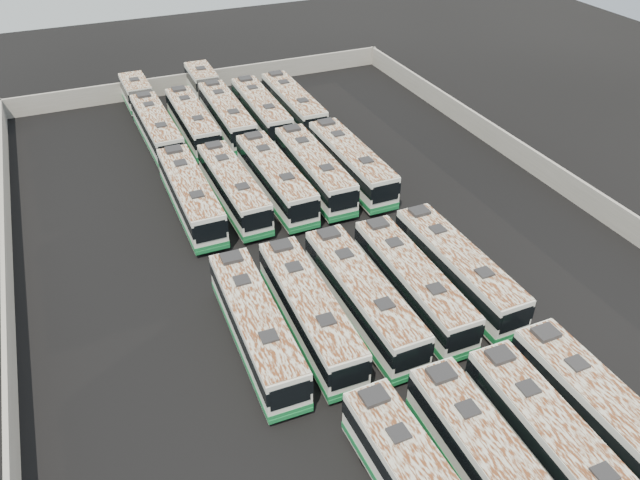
{
  "coord_description": "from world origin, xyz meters",
  "views": [
    {
      "loc": [
        -15.7,
        -34.96,
        27.92
      ],
      "look_at": [
        -0.88,
        -0.34,
        1.6
      ],
      "focal_mm": 35.0,
      "sensor_mm": 36.0,
      "label": 1
    }
  ],
  "objects_px": {
    "bus_back_center": "(218,103)",
    "bus_back_right": "(261,111)",
    "bus_midback_left": "(233,187)",
    "bus_back_far_left": "(150,116)",
    "bus_midfront_far_right": "(457,268)",
    "bus_midback_far_left": "(191,195)",
    "bus_midback_right": "(314,169)",
    "bus_back_far_right": "(293,105)",
    "bus_midback_center": "(275,178)",
    "bus_front_center": "(496,472)",
    "bus_midfront_center": "(362,296)",
    "bus_midfront_left": "(309,311)",
    "bus_front_right": "(557,448)",
    "bus_midfront_far_left": "(256,326)",
    "bus_midback_far_right": "(351,162)",
    "bus_front_far_right": "(608,420)",
    "bus_back_left": "(193,122)",
    "bus_midfront_right": "(412,282)"
  },
  "relations": [
    {
      "from": "bus_front_right",
      "to": "bus_back_far_left",
      "type": "relative_size",
      "value": 0.64
    },
    {
      "from": "bus_back_far_right",
      "to": "bus_midfront_far_left",
      "type": "bearing_deg",
      "value": -114.65
    },
    {
      "from": "bus_midfront_far_right",
      "to": "bus_midback_left",
      "type": "bearing_deg",
      "value": 122.46
    },
    {
      "from": "bus_midfront_far_right",
      "to": "bus_back_center",
      "type": "relative_size",
      "value": 0.63
    },
    {
      "from": "bus_midback_center",
      "to": "bus_back_right",
      "type": "relative_size",
      "value": 1.01
    },
    {
      "from": "bus_midfront_left",
      "to": "bus_midfront_center",
      "type": "bearing_deg",
      "value": -0.35
    },
    {
      "from": "bus_midfront_center",
      "to": "bus_back_right",
      "type": "bearing_deg",
      "value": 82.79
    },
    {
      "from": "bus_midback_far_right",
      "to": "bus_midback_left",
      "type": "bearing_deg",
      "value": 179.5
    },
    {
      "from": "bus_front_center",
      "to": "bus_back_left",
      "type": "xyz_separation_m",
      "value": [
        -3.7,
        45.23,
        -0.0
      ]
    },
    {
      "from": "bus_front_far_right",
      "to": "bus_back_left",
      "type": "distance_m",
      "value": 46.29
    },
    {
      "from": "bus_midback_center",
      "to": "bus_back_left",
      "type": "height_order",
      "value": "bus_midback_center"
    },
    {
      "from": "bus_front_right",
      "to": "bus_midfront_far_left",
      "type": "relative_size",
      "value": 0.99
    },
    {
      "from": "bus_midback_far_left",
      "to": "bus_midback_center",
      "type": "bearing_deg",
      "value": -1.06
    },
    {
      "from": "bus_midfront_center",
      "to": "bus_midback_center",
      "type": "bearing_deg",
      "value": 89.08
    },
    {
      "from": "bus_midback_far_right",
      "to": "bus_midback_right",
      "type": "bearing_deg",
      "value": 177.06
    },
    {
      "from": "bus_midback_right",
      "to": "bus_midfront_right",
      "type": "bearing_deg",
      "value": -89.54
    },
    {
      "from": "bus_midback_left",
      "to": "bus_back_far_left",
      "type": "distance_m",
      "value": 17.74
    },
    {
      "from": "bus_back_center",
      "to": "bus_back_right",
      "type": "relative_size",
      "value": 1.55
    },
    {
      "from": "bus_midfront_left",
      "to": "bus_midback_far_right",
      "type": "distance_m",
      "value": 20.04
    },
    {
      "from": "bus_midback_left",
      "to": "bus_front_far_right",
      "type": "bearing_deg",
      "value": -71.79
    },
    {
      "from": "bus_midback_far_left",
      "to": "bus_midback_far_right",
      "type": "bearing_deg",
      "value": -0.52
    },
    {
      "from": "bus_front_right",
      "to": "bus_back_right",
      "type": "relative_size",
      "value": 0.97
    },
    {
      "from": "bus_midfront_far_right",
      "to": "bus_midback_far_left",
      "type": "distance_m",
      "value": 22.25
    },
    {
      "from": "bus_back_far_left",
      "to": "bus_front_right",
      "type": "bearing_deg",
      "value": -78.5
    },
    {
      "from": "bus_front_far_right",
      "to": "bus_midback_right",
      "type": "relative_size",
      "value": 0.99
    },
    {
      "from": "bus_back_right",
      "to": "bus_back_far_left",
      "type": "bearing_deg",
      "value": 164.02
    },
    {
      "from": "bus_midfront_left",
      "to": "bus_back_center",
      "type": "xyz_separation_m",
      "value": [
        3.68,
        34.5,
        0.02
      ]
    },
    {
      "from": "bus_midback_far_left",
      "to": "bus_midback_far_right",
      "type": "distance_m",
      "value": 14.44
    },
    {
      "from": "bus_front_far_right",
      "to": "bus_back_far_right",
      "type": "bearing_deg",
      "value": 89.5
    },
    {
      "from": "bus_midback_center",
      "to": "bus_back_right",
      "type": "bearing_deg",
      "value": 75.0
    },
    {
      "from": "bus_front_center",
      "to": "bus_midfront_center",
      "type": "relative_size",
      "value": 0.98
    },
    {
      "from": "bus_midfront_far_left",
      "to": "bus_midfront_left",
      "type": "relative_size",
      "value": 1.0
    },
    {
      "from": "bus_back_far_left",
      "to": "bus_midback_far_right",
      "type": "bearing_deg",
      "value": -51.43
    },
    {
      "from": "bus_midfront_center",
      "to": "bus_front_right",
      "type": "bearing_deg",
      "value": -75.75
    },
    {
      "from": "bus_midfront_far_right",
      "to": "bus_back_far_right",
      "type": "height_order",
      "value": "bus_back_far_right"
    },
    {
      "from": "bus_midback_left",
      "to": "bus_midfront_far_right",
      "type": "bearing_deg",
      "value": -57.95
    },
    {
      "from": "bus_midback_right",
      "to": "bus_back_far_right",
      "type": "distance_m",
      "value": 14.46
    },
    {
      "from": "bus_midback_center",
      "to": "bus_back_center",
      "type": "height_order",
      "value": "bus_midback_center"
    },
    {
      "from": "bus_midfront_far_left",
      "to": "bus_back_far_left",
      "type": "xyz_separation_m",
      "value": [
        -0.09,
        34.17,
        -0.01
      ]
    },
    {
      "from": "bus_midfront_far_right",
      "to": "bus_back_center",
      "type": "bearing_deg",
      "value": 101.21
    },
    {
      "from": "bus_front_far_right",
      "to": "bus_back_far_right",
      "type": "height_order",
      "value": "bus_back_far_right"
    },
    {
      "from": "bus_midback_far_right",
      "to": "bus_back_left",
      "type": "height_order",
      "value": "bus_midback_far_right"
    },
    {
      "from": "bus_midback_right",
      "to": "bus_back_far_left",
      "type": "distance_m",
      "value": 20.45
    },
    {
      "from": "bus_midfront_far_left",
      "to": "bus_midback_far_left",
      "type": "bearing_deg",
      "value": 91.28
    },
    {
      "from": "bus_back_left",
      "to": "bus_back_center",
      "type": "xyz_separation_m",
      "value": [
        3.61,
        3.49,
        0.03
      ]
    },
    {
      "from": "bus_front_center",
      "to": "bus_front_far_right",
      "type": "xyz_separation_m",
      "value": [
        7.19,
        0.24,
        0.02
      ]
    },
    {
      "from": "bus_midback_far_right",
      "to": "bus_back_left",
      "type": "distance_m",
      "value": 17.87
    },
    {
      "from": "bus_midback_far_left",
      "to": "bus_back_far_left",
      "type": "bearing_deg",
      "value": 90.26
    },
    {
      "from": "bus_midfront_left",
      "to": "bus_midback_right",
      "type": "bearing_deg",
      "value": 67.57
    },
    {
      "from": "bus_midback_far_right",
      "to": "bus_midfront_far_right",
      "type": "bearing_deg",
      "value": -89.9
    }
  ]
}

